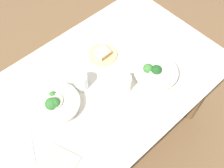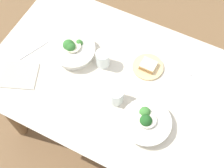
# 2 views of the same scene
# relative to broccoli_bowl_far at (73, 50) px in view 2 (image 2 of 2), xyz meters

# --- Properties ---
(ground_plane) EXTENTS (6.00, 6.00, 0.00)m
(ground_plane) POSITION_rel_broccoli_bowl_far_xyz_m (0.29, -0.04, -0.79)
(ground_plane) COLOR brown
(dining_table) EXTENTS (1.44, 0.91, 0.75)m
(dining_table) POSITION_rel_broccoli_bowl_far_xyz_m (0.29, -0.04, -0.15)
(dining_table) COLOR beige
(dining_table) RESTS_ON ground_plane
(broccoli_bowl_far) EXTENTS (0.25, 0.25, 0.10)m
(broccoli_bowl_far) POSITION_rel_broccoli_bowl_far_xyz_m (0.00, 0.00, 0.00)
(broccoli_bowl_far) COLOR silver
(broccoli_bowl_far) RESTS_ON dining_table
(broccoli_bowl_near) EXTENTS (0.26, 0.26, 0.09)m
(broccoli_bowl_near) POSITION_rel_broccoli_bowl_far_xyz_m (0.54, -0.21, -0.01)
(broccoli_bowl_near) COLOR silver
(broccoli_bowl_near) RESTS_ON dining_table
(bread_side_plate) EXTENTS (0.17, 0.17, 0.04)m
(bread_side_plate) POSITION_rel_broccoli_bowl_far_xyz_m (0.42, 0.11, -0.02)
(bread_side_plate) COLOR #D6B27A
(bread_side_plate) RESTS_ON dining_table
(water_glass_center) EXTENTS (0.08, 0.08, 0.10)m
(water_glass_center) POSITION_rel_broccoli_bowl_far_xyz_m (0.35, -0.15, 0.01)
(water_glass_center) COLOR silver
(water_glass_center) RESTS_ON dining_table
(water_glass_side) EXTENTS (0.08, 0.08, 0.10)m
(water_glass_side) POSITION_rel_broccoli_bowl_far_xyz_m (0.18, 0.02, 0.01)
(water_glass_side) COLOR silver
(water_glass_side) RESTS_ON dining_table
(fork_by_far_bowl) EXTENTS (0.06, 0.10, 0.00)m
(fork_by_far_bowl) POSITION_rel_broccoli_bowl_far_xyz_m (0.63, 0.21, -0.03)
(fork_by_far_bowl) COLOR #B7B7BC
(fork_by_far_bowl) RESTS_ON dining_table
(table_knife_left) EXTENTS (0.20, 0.10, 0.00)m
(table_knife_left) POSITION_rel_broccoli_bowl_far_xyz_m (0.10, 0.28, -0.03)
(table_knife_left) COLOR #B7B7BC
(table_knife_left) RESTS_ON dining_table
(table_knife_right) EXTENTS (0.09, 0.19, 0.00)m
(table_knife_right) POSITION_rel_broccoli_bowl_far_xyz_m (-0.22, -0.09, -0.03)
(table_knife_right) COLOR #B7B7BC
(table_knife_right) RESTS_ON dining_table
(napkin_folded_upper) EXTENTS (0.25, 0.23, 0.01)m
(napkin_folded_upper) POSITION_rel_broccoli_bowl_far_xyz_m (-0.20, -0.26, -0.03)
(napkin_folded_upper) COLOR #B1A997
(napkin_folded_upper) RESTS_ON dining_table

